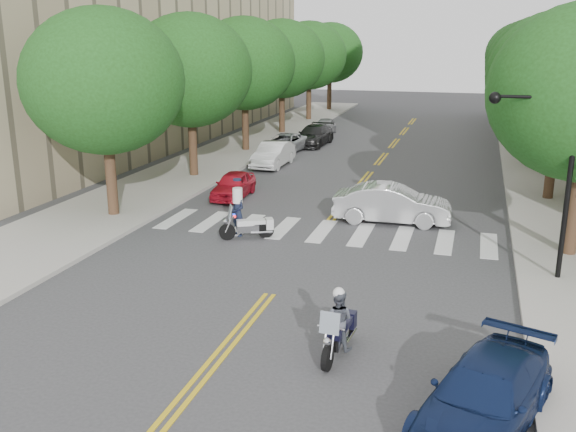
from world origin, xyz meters
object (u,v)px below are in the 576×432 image
at_px(motorcycle_police, 339,324).
at_px(convertible, 392,204).
at_px(motorcycle_parked, 251,227).
at_px(sedan_blue, 484,396).
at_px(officer_standing, 238,213).

height_order(motorcycle_police, convertible, motorcycle_police).
xyz_separation_m(motorcycle_police, motorcycle_parked, (-4.99, 7.86, -0.30)).
distance_m(motorcycle_parked, convertible, 5.95).
xyz_separation_m(motorcycle_parked, sedan_blue, (8.31, -9.93, 0.19)).
xyz_separation_m(motorcycle_parked, officer_standing, (-0.61, 0.22, 0.43)).
xyz_separation_m(convertible, sedan_blue, (3.59, -13.54, -0.12)).
relative_size(officer_standing, sedan_blue, 0.39).
bearing_deg(officer_standing, motorcycle_parked, 15.34).
xyz_separation_m(officer_standing, sedan_blue, (8.92, -10.15, -0.23)).
distance_m(convertible, sedan_blue, 14.01).
height_order(motorcycle_parked, officer_standing, officer_standing).
bearing_deg(motorcycle_parked, sedan_blue, -167.64).
relative_size(motorcycle_parked, sedan_blue, 0.42).
distance_m(motorcycle_parked, sedan_blue, 12.95).
bearing_deg(convertible, motorcycle_parked, 124.90).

